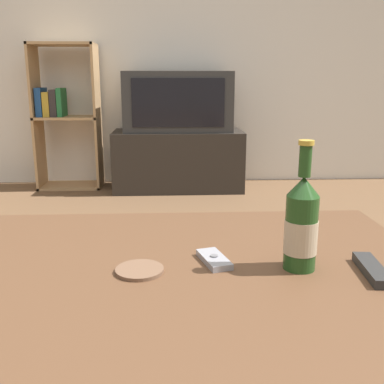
% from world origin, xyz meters
% --- Properties ---
extents(back_wall, '(8.00, 0.05, 2.60)m').
position_xyz_m(back_wall, '(0.00, 3.02, 1.30)').
color(back_wall, silver).
rests_on(back_wall, ground_plane).
extents(coffee_table, '(1.29, 0.86, 0.47)m').
position_xyz_m(coffee_table, '(0.00, 0.00, 0.41)').
color(coffee_table, brown).
rests_on(coffee_table, ground_plane).
extents(tv_stand, '(1.03, 0.48, 0.48)m').
position_xyz_m(tv_stand, '(0.12, 2.71, 0.24)').
color(tv_stand, '#28231E').
rests_on(tv_stand, ground_plane).
extents(television, '(0.84, 0.43, 0.46)m').
position_xyz_m(television, '(0.12, 2.71, 0.71)').
color(television, '#2D2D2D').
rests_on(television, tv_stand).
extents(bookshelf, '(0.51, 0.30, 1.15)m').
position_xyz_m(bookshelf, '(-0.81, 2.81, 0.61)').
color(bookshelf, tan).
rests_on(bookshelf, ground_plane).
extents(beer_bottle, '(0.07, 0.07, 0.28)m').
position_xyz_m(beer_bottle, '(0.33, -0.01, 0.57)').
color(beer_bottle, '#1E4219').
rests_on(beer_bottle, coffee_table).
extents(cell_phone, '(0.08, 0.12, 0.02)m').
position_xyz_m(cell_phone, '(0.15, 0.04, 0.48)').
color(cell_phone, gray).
rests_on(cell_phone, coffee_table).
extents(remote_control, '(0.06, 0.16, 0.02)m').
position_xyz_m(remote_control, '(0.48, -0.04, 0.48)').
color(remote_control, '#282828').
rests_on(remote_control, coffee_table).
extents(coaster, '(0.10, 0.10, 0.01)m').
position_xyz_m(coaster, '(-0.02, -0.01, 0.48)').
color(coaster, brown).
rests_on(coaster, coffee_table).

